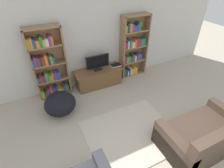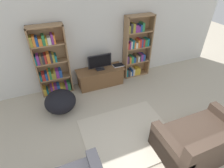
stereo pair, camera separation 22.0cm
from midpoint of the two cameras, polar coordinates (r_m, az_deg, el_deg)
The scene contains 9 objects.
wall_back at distance 5.15m, azimuth -8.23°, elevation 13.43°, with size 8.80×0.06×2.60m.
bookshelf_left at distance 4.96m, azimuth -21.23°, elevation 5.48°, with size 0.87×0.30×1.96m.
bookshelf_right at distance 5.64m, azimuth 5.60°, elevation 11.64°, with size 0.87×0.30×1.96m.
tv_stand at distance 5.36m, azimuth -5.63°, elevation 2.16°, with size 1.42×0.53×0.54m.
television at distance 5.09m, azimuth -5.94°, elevation 7.03°, with size 0.70×0.16×0.47m.
laptop at distance 5.41m, azimuth 0.10°, elevation 6.19°, with size 0.33×0.22×0.03m.
area_rug at distance 4.09m, azimuth 4.49°, elevation -15.88°, with size 1.95×1.66×0.02m.
couch_right_sofa at distance 4.06m, azimuth 26.27°, elevation -15.08°, with size 1.69×1.00×0.92m.
beanbag_ottoman at distance 4.60m, azimuth -17.90°, elevation -6.13°, with size 0.78×0.78×0.54m, color black.
Camera 1 is at (-1.50, -0.31, 3.18)m, focal length 28.00 mm.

